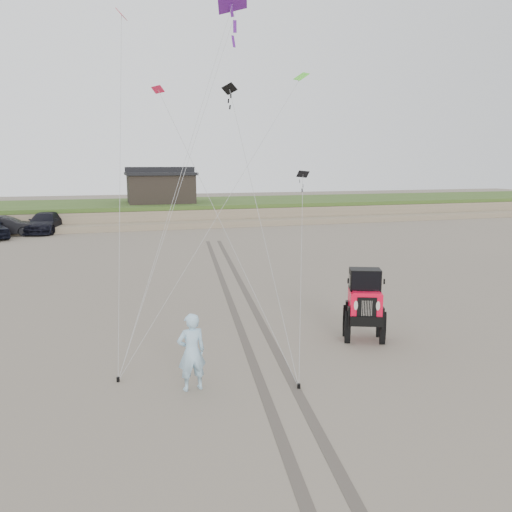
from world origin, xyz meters
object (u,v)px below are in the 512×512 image
object	(u,v)px
jeep	(364,313)
man	(192,352)
truck_b	(6,226)
truck_c	(45,223)
cabin	(160,187)

from	to	relation	value
jeep	man	size ratio (longest dim) A/B	2.50
truck_b	truck_c	size ratio (longest dim) A/B	0.84
cabin	truck_b	xyz separation A→B (m)	(-12.34, -7.11, -2.50)
truck_b	man	world-z (taller)	man
man	truck_b	bearing A→B (deg)	-80.66
man	cabin	bearing A→B (deg)	-102.55
jeep	man	bearing A→B (deg)	-140.31
jeep	truck_c	bearing A→B (deg)	133.75
truck_c	man	distance (m)	31.89
cabin	truck_b	distance (m)	14.46
truck_b	truck_c	world-z (taller)	truck_c
truck_b	truck_c	xyz separation A→B (m)	(2.62, 1.27, 0.04)
truck_c	cabin	bearing A→B (deg)	41.92
cabin	truck_c	size ratio (longest dim) A/B	1.19
truck_b	jeep	distance (m)	31.72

